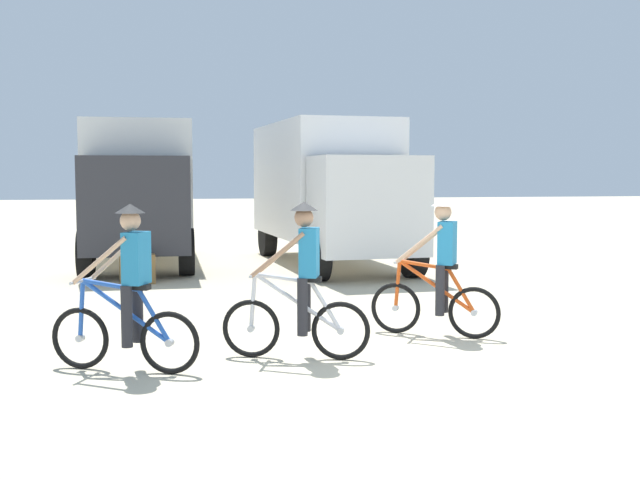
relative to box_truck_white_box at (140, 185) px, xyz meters
name	(u,v)px	position (x,y,z in m)	size (l,w,h in m)	color
ground_plane	(420,368)	(3.39, -11.14, -1.87)	(120.00, 120.00, 0.00)	beige
box_truck_white_box	(140,185)	(0.00, 0.00, 0.00)	(2.43, 6.76, 3.35)	white
box_truck_avon_van	(329,185)	(4.40, -1.29, 0.00)	(2.88, 6.91, 3.35)	white
cyclist_orange_shirt	(128,294)	(0.25, -10.71, -1.03)	(1.61, 0.81, 1.82)	black
cyclist_cowboy_hat	(300,286)	(2.16, -10.48, -1.03)	(1.66, 0.70, 1.82)	black
cyclist_near_camera	(439,273)	(4.16, -9.59, -1.03)	(1.51, 0.96, 1.82)	black
supply_crate	(137,268)	(0.05, -3.64, -1.59)	(0.67, 0.66, 0.57)	olive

